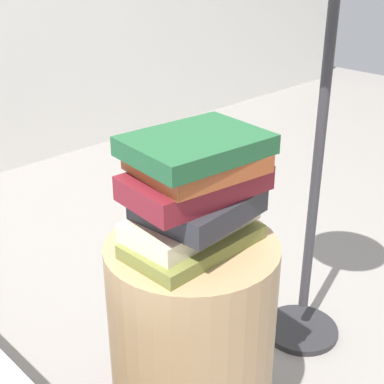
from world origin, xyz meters
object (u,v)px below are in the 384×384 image
at_px(book_cream, 191,221).
at_px(book_olive, 193,242).
at_px(side_table, 192,346).
at_px(book_forest, 196,145).
at_px(book_rust, 197,162).
at_px(book_maroon, 197,182).
at_px(book_charcoal, 198,203).

bearing_deg(book_cream, book_olive, -127.78).
xyz_separation_m(side_table, book_olive, (-0.01, -0.01, 0.30)).
bearing_deg(book_olive, side_table, 54.27).
bearing_deg(side_table, book_forest, -90.28).
height_order(book_olive, book_forest, book_forest).
height_order(book_cream, book_rust, book_rust).
xyz_separation_m(book_cream, book_forest, (-0.01, -0.02, 0.18)).
distance_m(book_cream, book_forest, 0.18).
relative_size(side_table, book_olive, 1.94).
relative_size(side_table, book_maroon, 1.92).
relative_size(book_charcoal, book_rust, 0.95).
bearing_deg(book_rust, book_maroon, -146.01).
distance_m(side_table, book_rust, 0.48).
xyz_separation_m(side_table, book_charcoal, (0.01, -0.01, 0.38)).
relative_size(book_charcoal, book_forest, 0.85).
bearing_deg(book_charcoal, book_rust, -174.77).
bearing_deg(side_table, book_cream, 53.66).
bearing_deg(book_olive, book_maroon, 6.84).
bearing_deg(book_rust, book_olive, -161.86).
bearing_deg(side_table, book_olive, -124.91).
distance_m(book_maroon, book_forest, 0.08).
distance_m(book_olive, book_forest, 0.22).
height_order(book_charcoal, book_forest, book_forest).
relative_size(book_olive, book_maroon, 0.99).
distance_m(side_table, book_cream, 0.34).
distance_m(book_olive, book_charcoal, 0.09).
height_order(side_table, book_charcoal, book_charcoal).
xyz_separation_m(book_olive, book_forest, (0.01, 0.00, 0.22)).
height_order(book_olive, book_rust, book_rust).
height_order(side_table, book_olive, book_olive).
xyz_separation_m(side_table, book_cream, (0.01, 0.01, 0.34)).
distance_m(book_rust, book_forest, 0.04).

